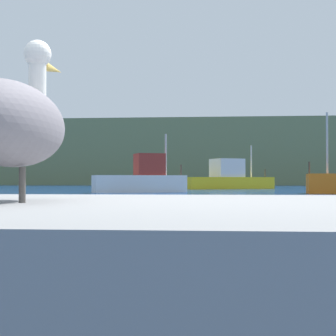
{
  "coord_description": "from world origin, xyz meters",
  "views": [
    {
      "loc": [
        0.28,
        -2.8,
        0.85
      ],
      "look_at": [
        -1.82,
        22.0,
        1.37
      ],
      "focal_mm": 55.82,
      "sensor_mm": 36.0,
      "label": 1
    }
  ],
  "objects": [
    {
      "name": "pier_dock",
      "position": [
        -0.63,
        -0.52,
        0.37
      ],
      "size": [
        3.48,
        2.44,
        0.74
      ],
      "primitive_type": "cube",
      "color": "gray",
      "rests_on": "ground"
    },
    {
      "name": "hillside_backdrop",
      "position": [
        0.0,
        75.14,
        4.54
      ],
      "size": [
        140.0,
        17.97,
        9.08
      ],
      "primitive_type": "cube",
      "color": "#6B7A51",
      "rests_on": "ground"
    },
    {
      "name": "fishing_boat_yellow",
      "position": [
        1.58,
        41.96,
        0.88
      ],
      "size": [
        8.12,
        5.8,
        3.77
      ],
      "rotation": [
        0.0,
        0.0,
        0.48
      ],
      "color": "yellow",
      "rests_on": "ground"
    },
    {
      "name": "pelican",
      "position": [
        -0.63,
        -0.5,
        1.11
      ],
      "size": [
        0.43,
        1.2,
        0.82
      ],
      "rotation": [
        0.0,
        0.0,
        1.55
      ],
      "color": "slate",
      "rests_on": "pier_dock"
    },
    {
      "name": "fishing_boat_white",
      "position": [
        -4.11,
        29.74,
        0.85
      ],
      "size": [
        5.97,
        3.79,
        3.72
      ],
      "rotation": [
        0.0,
        0.0,
        0.4
      ],
      "color": "white",
      "rests_on": "ground"
    }
  ]
}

